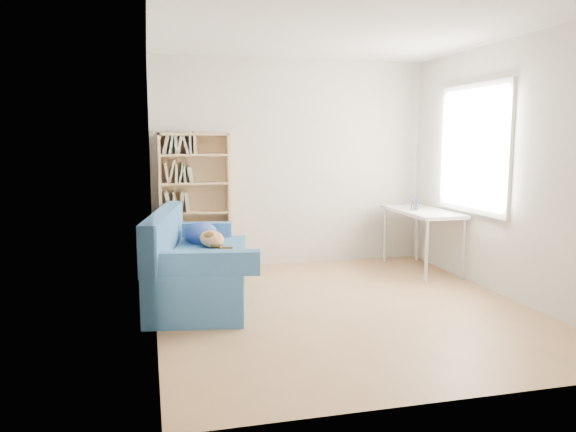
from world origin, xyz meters
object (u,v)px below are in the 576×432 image
object	(u,v)px
pen_cup	(414,205)
desk	(422,216)
bookshelf	(195,208)
sofa	(197,266)

from	to	relation	value
pen_cup	desk	bearing A→B (deg)	-16.49
desk	bookshelf	bearing A→B (deg)	166.67
sofa	bookshelf	size ratio (longest dim) A/B	1.18
pen_cup	bookshelf	bearing A→B (deg)	166.79
desk	pen_cup	bearing A→B (deg)	163.51
desk	pen_cup	world-z (taller)	pen_cup
sofa	pen_cup	world-z (taller)	pen_cup
bookshelf	desk	distance (m)	2.76
sofa	desk	world-z (taller)	sofa
bookshelf	pen_cup	size ratio (longest dim) A/B	9.37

